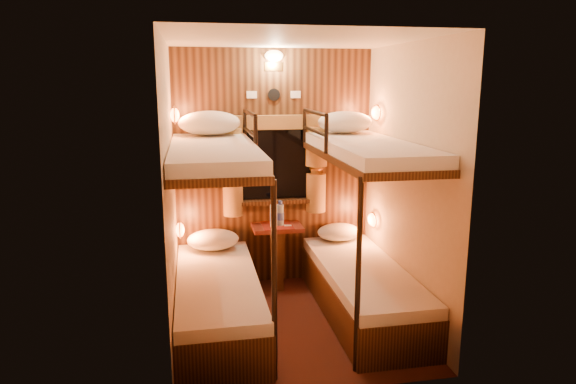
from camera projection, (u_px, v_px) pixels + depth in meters
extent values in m
plane|color=#3B1410|center=(293.00, 323.00, 4.51)|extent=(2.10, 2.10, 0.00)
plane|color=silver|center=(294.00, 39.00, 4.01)|extent=(2.10, 2.10, 0.00)
plane|color=#C6B293|center=(274.00, 169.00, 5.27)|extent=(2.40, 0.00, 2.40)
plane|color=#C6B293|center=(326.00, 223.00, 3.25)|extent=(2.40, 0.00, 2.40)
plane|color=#C6B293|center=(171.00, 194.00, 4.08)|extent=(0.00, 2.40, 2.40)
plane|color=#C6B293|center=(407.00, 185.00, 4.44)|extent=(0.00, 2.40, 2.40)
cube|color=black|center=(274.00, 169.00, 5.25)|extent=(2.00, 0.03, 2.40)
cube|color=black|center=(218.00, 307.00, 4.43)|extent=(0.70, 1.90, 0.35)
cube|color=silver|center=(217.00, 282.00, 4.38)|extent=(0.68, 1.88, 0.10)
cube|color=black|center=(214.00, 161.00, 4.16)|extent=(0.70, 1.90, 0.06)
cube|color=silver|center=(213.00, 151.00, 4.14)|extent=(0.68, 1.88, 0.10)
cylinder|color=black|center=(274.00, 284.00, 3.51)|extent=(0.04, 0.04, 1.45)
cylinder|color=black|center=(245.00, 127.00, 5.02)|extent=(0.04, 0.04, 0.32)
cylinder|color=black|center=(256.00, 136.00, 4.21)|extent=(0.04, 0.04, 0.32)
cylinder|color=black|center=(250.00, 113.00, 4.58)|extent=(0.04, 0.85, 0.04)
cylinder|color=black|center=(250.00, 132.00, 4.62)|extent=(0.03, 0.85, 0.03)
cube|color=black|center=(362.00, 295.00, 4.66)|extent=(0.70, 1.90, 0.35)
cube|color=silver|center=(363.00, 272.00, 4.61)|extent=(0.68, 1.88, 0.10)
cube|color=black|center=(366.00, 156.00, 4.39)|extent=(0.70, 1.90, 0.06)
cube|color=silver|center=(367.00, 147.00, 4.37)|extent=(0.68, 1.88, 0.10)
cylinder|color=black|center=(358.00, 278.00, 3.62)|extent=(0.04, 0.04, 1.45)
cylinder|color=black|center=(305.00, 126.00, 5.13)|extent=(0.04, 0.04, 0.32)
cylinder|color=black|center=(326.00, 135.00, 4.32)|extent=(0.04, 0.04, 0.32)
cylinder|color=black|center=(315.00, 112.00, 4.69)|extent=(0.04, 0.85, 0.04)
cylinder|color=black|center=(315.00, 131.00, 4.73)|extent=(0.03, 0.85, 0.03)
cube|color=black|center=(274.00, 164.00, 5.22)|extent=(0.98, 0.02, 0.78)
cube|color=black|center=(274.00, 165.00, 5.21)|extent=(0.90, 0.01, 0.70)
cube|color=black|center=(275.00, 202.00, 5.26)|extent=(1.00, 0.12, 0.04)
cube|color=olive|center=(275.00, 122.00, 5.10)|extent=(1.10, 0.06, 0.14)
cylinder|color=olive|center=(232.00, 148.00, 5.06)|extent=(0.22, 0.22, 0.40)
cylinder|color=olive|center=(232.00, 171.00, 5.11)|extent=(0.11, 0.11, 0.12)
cylinder|color=olive|center=(233.00, 196.00, 5.17)|extent=(0.20, 0.20, 0.40)
torus|color=gold|center=(232.00, 171.00, 5.11)|extent=(0.14, 0.14, 0.02)
cylinder|color=olive|center=(317.00, 146.00, 5.22)|extent=(0.22, 0.22, 0.40)
cylinder|color=olive|center=(316.00, 169.00, 5.27)|extent=(0.11, 0.11, 0.12)
cylinder|color=olive|center=(316.00, 192.00, 5.32)|extent=(0.20, 0.20, 0.40)
torus|color=gold|center=(316.00, 169.00, 5.27)|extent=(0.14, 0.14, 0.02)
cylinder|color=black|center=(274.00, 95.00, 5.08)|extent=(0.12, 0.02, 0.12)
cube|color=silver|center=(252.00, 95.00, 5.04)|extent=(0.10, 0.01, 0.07)
cube|color=silver|center=(296.00, 95.00, 5.12)|extent=(0.10, 0.01, 0.07)
cube|color=gold|center=(274.00, 67.00, 5.02)|extent=(0.18, 0.01, 0.08)
ellipsoid|color=#FFCC8C|center=(274.00, 56.00, 4.98)|extent=(0.18, 0.09, 0.11)
ellipsoid|color=orange|center=(180.00, 230.00, 4.86)|extent=(0.08, 0.20, 0.13)
torus|color=gold|center=(180.00, 230.00, 4.86)|extent=(0.02, 0.17, 0.17)
ellipsoid|color=orange|center=(175.00, 115.00, 4.64)|extent=(0.08, 0.20, 0.13)
torus|color=gold|center=(175.00, 115.00, 4.64)|extent=(0.02, 0.17, 0.17)
ellipsoid|color=orange|center=(373.00, 220.00, 5.21)|extent=(0.08, 0.20, 0.13)
torus|color=gold|center=(373.00, 220.00, 5.21)|extent=(0.02, 0.17, 0.17)
ellipsoid|color=orange|center=(377.00, 113.00, 4.98)|extent=(0.08, 0.20, 0.13)
torus|color=gold|center=(377.00, 113.00, 4.98)|extent=(0.02, 0.17, 0.17)
cube|color=#5E1515|center=(277.00, 227.00, 5.20)|extent=(0.50, 0.34, 0.04)
cube|color=black|center=(277.00, 258.00, 5.27)|extent=(0.08, 0.30, 0.61)
cube|color=maroon|center=(277.00, 225.00, 5.19)|extent=(0.30, 0.34, 0.01)
cylinder|color=#99BFE5|center=(274.00, 216.00, 5.13)|extent=(0.07, 0.07, 0.23)
cylinder|color=#4261C8|center=(274.00, 217.00, 5.13)|extent=(0.08, 0.08, 0.08)
cylinder|color=#4261C8|center=(274.00, 202.00, 5.10)|extent=(0.04, 0.04, 0.03)
cylinder|color=#99BFE5|center=(280.00, 215.00, 5.17)|extent=(0.07, 0.07, 0.22)
cylinder|color=#4261C8|center=(280.00, 216.00, 5.17)|extent=(0.07, 0.07, 0.08)
cylinder|color=#4261C8|center=(280.00, 203.00, 5.14)|extent=(0.04, 0.04, 0.03)
cube|color=silver|center=(288.00, 226.00, 5.18)|extent=(0.08, 0.07, 0.01)
cube|color=silver|center=(278.00, 225.00, 5.22)|extent=(0.08, 0.08, 0.01)
ellipsoid|color=silver|center=(213.00, 240.00, 5.04)|extent=(0.51, 0.36, 0.20)
ellipsoid|color=silver|center=(339.00, 232.00, 5.34)|extent=(0.45, 0.32, 0.18)
ellipsoid|color=silver|center=(209.00, 123.00, 4.76)|extent=(0.57, 0.41, 0.23)
ellipsoid|color=silver|center=(345.00, 122.00, 4.96)|extent=(0.54, 0.38, 0.21)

